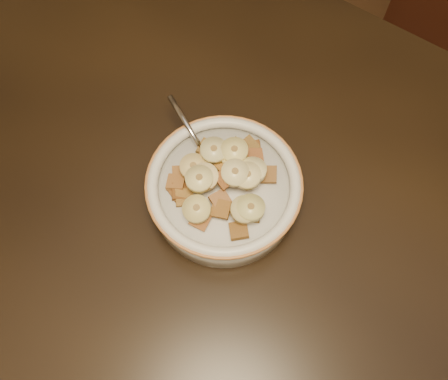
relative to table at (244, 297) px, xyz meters
The scene contains 42 objects.
floor 0.78m from the table, ahead, with size 4.00×4.50×0.10m, color #422816.
table is the anchor object (origin of this frame).
chair 0.69m from the table, 80.70° to the left, with size 0.38×0.38×0.85m, color black.
cereal_bowl 0.12m from the table, 134.14° to the left, with size 0.17×0.17×0.04m, color silver.
milk 0.13m from the table, 134.14° to the left, with size 0.14×0.14×0.00m, color silver.
spoon 0.16m from the table, 137.82° to the left, with size 0.03×0.04×0.01m, color silver.
cereal_square_0 0.10m from the table, 117.73° to the left, with size 0.02×0.02×0.01m, color brown.
cereal_square_1 0.12m from the table, 139.51° to the left, with size 0.02×0.02×0.01m, color #955D33.
cereal_square_2 0.14m from the table, 157.50° to the left, with size 0.02×0.02×0.01m, color olive.
cereal_square_3 0.16m from the table, 132.99° to the left, with size 0.02×0.02×0.01m, color #9D6823.
cereal_square_4 0.18m from the table, 120.65° to the left, with size 0.02×0.02×0.01m, color brown.
cereal_square_5 0.15m from the table, 145.84° to the left, with size 0.02×0.02×0.01m, color brown.
cereal_square_6 0.11m from the table, 157.93° to the left, with size 0.02×0.02×0.01m, color brown.
cereal_square_7 0.17m from the table, 118.96° to the left, with size 0.02×0.02×0.01m, color brown.
cereal_square_8 0.14m from the table, 133.86° to the left, with size 0.02×0.02×0.01m, color brown.
cereal_square_9 0.17m from the table, 139.21° to the left, with size 0.02×0.02×0.01m, color brown.
cereal_square_10 0.17m from the table, 131.61° to the left, with size 0.02×0.02×0.01m, color #9B4F1A.
cereal_square_11 0.14m from the table, 121.11° to the left, with size 0.02×0.02×0.01m, color brown.
cereal_square_12 0.16m from the table, 152.38° to the left, with size 0.02×0.02×0.01m, color brown.
cereal_square_13 0.09m from the table, 129.93° to the left, with size 0.02×0.02×0.01m, color brown.
cereal_square_14 0.16m from the table, 156.66° to the left, with size 0.02×0.02×0.01m, color brown.
cereal_square_15 0.11m from the table, 141.24° to the left, with size 0.02×0.02×0.01m, color brown.
cereal_square_16 0.14m from the table, 157.34° to the left, with size 0.02×0.02×0.01m, color brown.
cereal_square_17 0.15m from the table, 110.49° to the left, with size 0.02×0.02×0.01m, color brown.
cereal_square_18 0.18m from the table, 137.85° to the left, with size 0.02×0.02×0.01m, color brown.
cereal_square_19 0.16m from the table, 118.04° to the left, with size 0.02×0.02×0.01m, color brown.
cereal_square_20 0.18m from the table, 125.49° to the left, with size 0.02×0.02×0.01m, color brown.
cereal_square_21 0.17m from the table, 130.70° to the left, with size 0.02×0.02×0.01m, color #9A6632.
cereal_square_22 0.15m from the table, 157.91° to the left, with size 0.02×0.02×0.01m, color brown.
cereal_square_23 0.15m from the table, 120.72° to the left, with size 0.02×0.02×0.01m, color #92641D.
banana_slice_0 0.15m from the table, 128.22° to the left, with size 0.03×0.03×0.01m, color beige.
banana_slice_1 0.11m from the table, 123.67° to the left, with size 0.03×0.03×0.01m, color #D3C585.
banana_slice_2 0.15m from the table, 147.44° to the left, with size 0.03×0.03×0.01m, color #FDE585.
banana_slice_3 0.16m from the table, 146.89° to the left, with size 0.03×0.03×0.01m, color #E0C886.
banana_slice_4 0.12m from the table, 157.02° to the left, with size 0.03×0.03×0.01m, color #E7D589.
banana_slice_5 0.17m from the table, 127.24° to the left, with size 0.03×0.03×0.01m, color #D2BD67.
banana_slice_6 0.17m from the table, 128.85° to the left, with size 0.03×0.03×0.01m, color #CCBD68.
banana_slice_7 0.15m from the table, 118.70° to the left, with size 0.03×0.03×0.01m, color #FFEAA6.
banana_slice_8 0.12m from the table, 118.75° to the left, with size 0.03×0.03×0.01m, color #D4CB88.
banana_slice_9 0.15m from the table, 144.22° to the left, with size 0.03×0.03×0.01m, color #FFE492.
banana_slice_10 0.15m from the table, 121.45° to the left, with size 0.03×0.03×0.01m, color #FBF2A9.
banana_slice_11 0.17m from the table, 136.03° to the left, with size 0.03×0.03×0.01m, color beige.
Camera 1 is at (0.05, -0.12, 1.31)m, focal length 40.00 mm.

